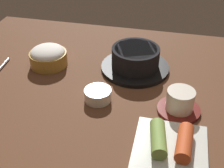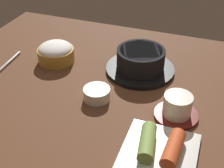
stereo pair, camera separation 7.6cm
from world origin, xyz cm
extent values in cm
cube|color=#56331E|center=(0.00, 0.00, 1.00)|extent=(100.00, 76.00, 2.00)
cylinder|color=black|center=(5.87, 10.96, 2.57)|extent=(19.59, 19.59, 1.14)
cylinder|color=black|center=(5.87, 10.96, 5.99)|extent=(13.53, 13.53, 5.70)
cylinder|color=#D15619|center=(5.87, 10.96, 8.54)|extent=(11.90, 11.90, 0.60)
cylinder|color=#B78C38|center=(-19.35, 7.66, 4.07)|extent=(10.88, 10.88, 4.13)
ellipsoid|color=white|center=(-19.35, 7.66, 6.13)|extent=(10.01, 10.01, 3.81)
cylinder|color=maroon|center=(19.12, -5.20, 2.40)|extent=(10.35, 10.35, 0.80)
cylinder|color=silver|center=(19.12, -5.20, 5.34)|extent=(6.56, 6.56, 5.09)
cylinder|color=#C6D18C|center=(19.12, -5.20, 7.59)|extent=(5.57, 5.57, 0.40)
cylinder|color=white|center=(-0.88, -5.33, 3.51)|extent=(6.75, 6.75, 3.02)
cylinder|color=#386B2D|center=(-0.88, -5.33, 4.72)|extent=(5.53, 5.53, 0.50)
cube|color=silver|center=(17.98, -17.99, 2.50)|extent=(15.00, 15.00, 1.00)
cylinder|color=#7A9E47|center=(15.35, -17.99, 4.60)|extent=(4.51, 9.38, 3.21)
cylinder|color=#C64C23|center=(20.60, -17.99, 4.60)|extent=(3.77, 9.18, 3.21)
camera|label=1|loc=(15.87, -62.57, 49.13)|focal=48.25mm
camera|label=2|loc=(23.18, -60.41, 49.13)|focal=48.25mm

